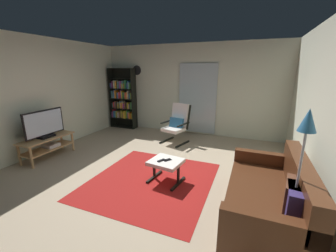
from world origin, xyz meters
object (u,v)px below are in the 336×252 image
Objects in this scene: tv_stand at (48,144)px; wall_clock at (137,70)px; ottoman at (166,164)px; tv_remote at (161,160)px; floor_lamp_by_sofa at (304,146)px; leather_sofa at (270,198)px; lounge_armchair at (177,122)px; television at (45,125)px; bookshelf_near_tv at (123,99)px; cell_phone at (167,160)px.

tv_stand is 3.37m from wall_clock.
ottoman is 4.02× the size of tv_remote.
leather_sofa is at bearing 111.64° from floor_lamp_by_sofa.
ottoman is (0.53, -2.03, -0.21)m from lounge_armchair.
leather_sofa is 1.70m from tv_remote.
television is 6.33× the size of tv_remote.
tv_remote is (0.46, -2.08, -0.13)m from lounge_armchair.
bookshelf_near_tv is at bearing 87.35° from television.
cell_phone is at bearing -74.78° from lounge_armchair.
tv_stand is at bearing 99.41° from television.
floor_lamp_by_sofa reaches higher than cell_phone.
tv_remote is at bearing -141.96° from ottoman.
leather_sofa is at bearing -13.41° from ottoman.
cell_phone is 0.48× the size of wall_clock.
tv_remote is at bearing -0.90° from television.
wall_clock is at bearing 149.76° from tv_remote.
bookshelf_near_tv is 13.30× the size of tv_remote.
lounge_armchair reaches higher than cell_phone.
wall_clock is at bearing 19.61° from bookshelf_near_tv.
tv_stand is at bearing -138.28° from lounge_armchair.
tv_stand reaches higher than tv_remote.
lounge_armchair reaches higher than leather_sofa.
television is 3.14× the size of wall_clock.
lounge_armchair is at bearing 126.72° from tv_remote.
bookshelf_near_tv is at bearing -160.39° from wall_clock.
floor_lamp_by_sofa is at bearing -43.36° from wall_clock.
wall_clock reaches higher than floor_lamp_by_sofa.
tv_remote is (-0.07, -0.05, 0.08)m from ottoman.
television is 1.57× the size of ottoman.
wall_clock is (0.59, 2.94, 1.55)m from tv_stand.
wall_clock reaches higher than lounge_armchair.
tv_stand is 2.84m from bookshelf_near_tv.
bookshelf_near_tv reaches higher than cell_phone.
tv_stand reaches higher than cell_phone.
cell_phone is at bearing 61.48° from tv_remote.
bookshelf_near_tv is 1.04m from wall_clock.
floor_lamp_by_sofa is 5.51m from wall_clock.
wall_clock is (-2.20, 2.94, 1.52)m from ottoman.
television is at bearing -80.59° from tv_stand.
lounge_armchair is 2.13m from tv_remote.
floor_lamp_by_sofa reaches higher than lounge_armchair.
lounge_armchair reaches higher than tv_remote.
ottoman is 0.11m from tv_remote.
leather_sofa is at bearing -5.02° from tv_stand.
ottoman is 0.37× the size of floor_lamp_by_sofa.
leather_sofa is at bearing -41.15° from wall_clock.
wall_clock is at bearing 78.68° from television.
television reaches higher than lounge_armchair.
television is at bearing -92.65° from bookshelf_near_tv.
bookshelf_near_tv is 1.23× the size of floor_lamp_by_sofa.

